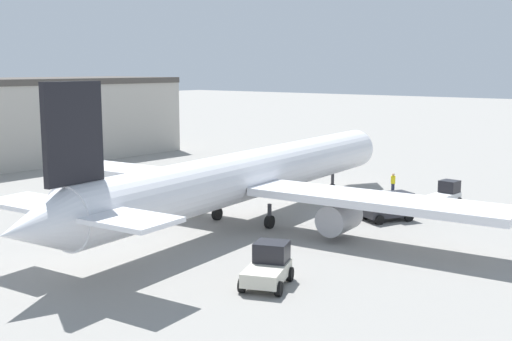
{
  "coord_description": "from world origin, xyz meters",
  "views": [
    {
      "loc": [
        -35.06,
        -28.49,
        10.78
      ],
      "look_at": [
        0.0,
        0.0,
        3.57
      ],
      "focal_mm": 45.0,
      "sensor_mm": 36.0,
      "label": 1
    }
  ],
  "objects_px": {
    "belt_loader_truck": "(390,207)",
    "airplane": "(249,176)",
    "baggage_tug": "(268,266)",
    "pushback_tug": "(446,194)",
    "ground_crew_worker": "(393,182)"
  },
  "relations": [
    {
      "from": "ground_crew_worker",
      "to": "pushback_tug",
      "type": "bearing_deg",
      "value": -149.06
    },
    {
      "from": "baggage_tug",
      "to": "pushback_tug",
      "type": "distance_m",
      "value": 23.75
    },
    {
      "from": "belt_loader_truck",
      "to": "pushback_tug",
      "type": "distance_m",
      "value": 7.32
    },
    {
      "from": "belt_loader_truck",
      "to": "airplane",
      "type": "bearing_deg",
      "value": 160.23
    },
    {
      "from": "airplane",
      "to": "ground_crew_worker",
      "type": "height_order",
      "value": "airplane"
    },
    {
      "from": "belt_loader_truck",
      "to": "pushback_tug",
      "type": "relative_size",
      "value": 1.27
    },
    {
      "from": "baggage_tug",
      "to": "pushback_tug",
      "type": "height_order",
      "value": "baggage_tug"
    },
    {
      "from": "airplane",
      "to": "baggage_tug",
      "type": "xyz_separation_m",
      "value": [
        -9.64,
        -9.3,
        -2.34
      ]
    },
    {
      "from": "baggage_tug",
      "to": "belt_loader_truck",
      "type": "xyz_separation_m",
      "value": [
        16.51,
        1.78,
        0.01
      ]
    },
    {
      "from": "airplane",
      "to": "belt_loader_truck",
      "type": "relative_size",
      "value": 10.31
    },
    {
      "from": "airplane",
      "to": "belt_loader_truck",
      "type": "xyz_separation_m",
      "value": [
        6.86,
        -7.52,
        -2.33
      ]
    },
    {
      "from": "airplane",
      "to": "pushback_tug",
      "type": "xyz_separation_m",
      "value": [
        14.1,
        -8.62,
        -2.4
      ]
    },
    {
      "from": "ground_crew_worker",
      "to": "belt_loader_truck",
      "type": "bearing_deg",
      "value": 166.74
    },
    {
      "from": "baggage_tug",
      "to": "ground_crew_worker",
      "type": "bearing_deg",
      "value": -8.8
    },
    {
      "from": "airplane",
      "to": "baggage_tug",
      "type": "bearing_deg",
      "value": -142.07
    }
  ]
}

